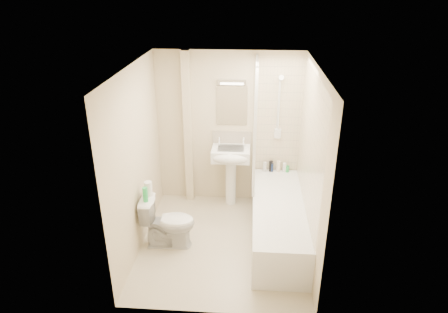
{
  "coord_description": "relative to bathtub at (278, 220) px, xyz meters",
  "views": [
    {
      "loc": [
        0.34,
        -4.5,
        3.34
      ],
      "look_at": [
        0.01,
        0.2,
        1.21
      ],
      "focal_mm": 32.0,
      "sensor_mm": 36.0,
      "label": 1
    }
  ],
  "objects": [
    {
      "name": "toilet_roll_upper",
      "position": [
        -1.72,
        -0.19,
        0.58
      ],
      "size": [
        0.1,
        0.1,
        0.11
      ],
      "primitive_type": "cylinder",
      "color": "white",
      "rests_on": "toilet_roll_lower"
    },
    {
      "name": "strip_light",
      "position": [
        -0.7,
        1.04,
        1.66
      ],
      "size": [
        0.42,
        0.07,
        0.07
      ],
      "primitive_type": "cube",
      "color": "silver",
      "rests_on": "wall_back"
    },
    {
      "name": "toilet",
      "position": [
        -1.47,
        -0.24,
        0.07
      ],
      "size": [
        0.44,
        0.72,
        0.71
      ],
      "primitive_type": "imported",
      "rotation": [
        0.0,
        0.0,
        1.6
      ],
      "color": "white",
      "rests_on": "ground"
    },
    {
      "name": "shower_screen",
      "position": [
        -0.35,
        0.63,
        1.16
      ],
      "size": [
        0.04,
        0.92,
        1.8
      ],
      "color": "white",
      "rests_on": "bathtub"
    },
    {
      "name": "wall_right",
      "position": [
        0.35,
        -0.17,
        0.91
      ],
      "size": [
        0.02,
        2.5,
        2.4
      ],
      "primitive_type": "cube",
      "color": "beige",
      "rests_on": "ground"
    },
    {
      "name": "floor",
      "position": [
        -0.75,
        -0.17,
        -0.29
      ],
      "size": [
        2.5,
        2.5,
        0.0
      ],
      "primitive_type": "plane",
      "color": "beige",
      "rests_on": "ground"
    },
    {
      "name": "splashback",
      "position": [
        -0.7,
        1.07,
        0.74
      ],
      "size": [
        0.6,
        0.02,
        0.3
      ],
      "primitive_type": "cube",
      "color": "beige",
      "rests_on": "wall_back"
    },
    {
      "name": "pedestal_sink",
      "position": [
        -0.7,
        0.84,
        0.49
      ],
      "size": [
        0.58,
        0.51,
        1.11
      ],
      "color": "white",
      "rests_on": "ground"
    },
    {
      "name": "wall_left",
      "position": [
        -1.85,
        -0.17,
        0.91
      ],
      "size": [
        0.02,
        2.5,
        2.4
      ],
      "primitive_type": "cube",
      "color": "beige",
      "rests_on": "ground"
    },
    {
      "name": "tile_back",
      "position": [
        0.0,
        1.07,
        1.14
      ],
      "size": [
        0.7,
        0.01,
        1.75
      ],
      "primitive_type": "cube",
      "color": "beige",
      "rests_on": "wall_back"
    },
    {
      "name": "toilet_roll_lower",
      "position": [
        -1.73,
        -0.17,
        0.47
      ],
      "size": [
        0.11,
        0.11,
        0.1
      ],
      "primitive_type": "cylinder",
      "color": "white",
      "rests_on": "toilet"
    },
    {
      "name": "shower_fixture",
      "position": [
        -0.0,
        1.02,
        1.26
      ],
      "size": [
        0.1,
        0.16,
        0.99
      ],
      "color": "white",
      "rests_on": "wall_back"
    },
    {
      "name": "bottle_blue",
      "position": [
        -0.07,
        0.99,
        0.33
      ],
      "size": [
        0.06,
        0.06,
        0.14
      ],
      "primitive_type": "cylinder",
      "color": "navy",
      "rests_on": "bathtub"
    },
    {
      "name": "bottle_green",
      "position": [
        0.18,
        0.99,
        0.31
      ],
      "size": [
        0.06,
        0.06,
        0.1
      ],
      "primitive_type": "cylinder",
      "color": "green",
      "rests_on": "bathtub"
    },
    {
      "name": "bottle_cream",
      "position": [
        0.04,
        0.99,
        0.35
      ],
      "size": [
        0.06,
        0.06,
        0.18
      ],
      "primitive_type": "cylinder",
      "color": "#F9E1C0",
      "rests_on": "bathtub"
    },
    {
      "name": "bottle_white_a",
      "position": [
        -0.17,
        0.99,
        0.34
      ],
      "size": [
        0.06,
        0.06,
        0.15
      ],
      "primitive_type": "cylinder",
      "color": "silver",
      "rests_on": "bathtub"
    },
    {
      "name": "pipe_boxing",
      "position": [
        -1.37,
        1.02,
        0.91
      ],
      "size": [
        0.12,
        0.12,
        2.4
      ],
      "primitive_type": "cube",
      "color": "beige",
      "rests_on": "ground"
    },
    {
      "name": "mirror",
      "position": [
        -0.7,
        1.07,
        1.29
      ],
      "size": [
        0.46,
        0.01,
        0.6
      ],
      "primitive_type": "cube",
      "color": "white",
      "rests_on": "wall_back"
    },
    {
      "name": "tile_right",
      "position": [
        0.34,
        0.0,
        1.14
      ],
      "size": [
        0.01,
        2.1,
        1.75
      ],
      "primitive_type": "cube",
      "color": "beige",
      "rests_on": "wall_right"
    },
    {
      "name": "ceiling",
      "position": [
        -0.75,
        -0.17,
        2.11
      ],
      "size": [
        2.2,
        2.5,
        0.02
      ],
      "primitive_type": "cube",
      "color": "white",
      "rests_on": "wall_back"
    },
    {
      "name": "green_bottle",
      "position": [
        -1.73,
        -0.32,
        0.52
      ],
      "size": [
        0.06,
        0.06,
        0.2
      ],
      "primitive_type": "cylinder",
      "color": "green",
      "rests_on": "toilet"
    },
    {
      "name": "bottle_white_b",
      "position": [
        0.13,
        0.99,
        0.34
      ],
      "size": [
        0.06,
        0.06,
        0.15
      ],
      "primitive_type": "cylinder",
      "color": "white",
      "rests_on": "bathtub"
    },
    {
      "name": "bottle_black_b",
      "position": [
        -0.08,
        0.99,
        0.35
      ],
      "size": [
        0.06,
        0.06,
        0.17
      ],
      "primitive_type": "cylinder",
      "color": "black",
      "rests_on": "bathtub"
    },
    {
      "name": "wall_back",
      "position": [
        -0.75,
        1.08,
        0.91
      ],
      "size": [
        2.2,
        0.02,
        2.4
      ],
      "primitive_type": "cube",
      "color": "beige",
      "rests_on": "ground"
    },
    {
      "name": "bathtub",
      "position": [
        0.0,
        0.0,
        0.0
      ],
      "size": [
        0.7,
        2.1,
        0.55
      ],
      "color": "white",
      "rests_on": "ground"
    }
  ]
}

